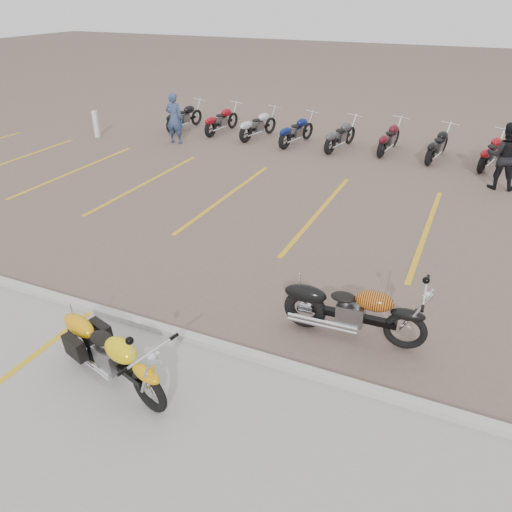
# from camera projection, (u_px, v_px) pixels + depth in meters

# --- Properties ---
(ground) EXTENTS (100.00, 100.00, 0.00)m
(ground) POSITION_uv_depth(u_px,v_px,m) (255.00, 286.00, 9.74)
(ground) COLOR brown
(ground) RESTS_ON ground
(concrete_apron) EXTENTS (60.00, 5.00, 0.01)m
(concrete_apron) POSITION_uv_depth(u_px,v_px,m) (104.00, 461.00, 6.13)
(concrete_apron) COLOR #9E9B93
(concrete_apron) RESTS_ON ground
(curb) EXTENTS (60.00, 0.18, 0.12)m
(curb) POSITION_uv_depth(u_px,v_px,m) (204.00, 342.00, 8.11)
(curb) COLOR #ADAAA3
(curb) RESTS_ON ground
(parking_stripes) EXTENTS (38.00, 5.50, 0.01)m
(parking_stripes) POSITION_uv_depth(u_px,v_px,m) (319.00, 212.00, 12.94)
(parking_stripes) COLOR gold
(parking_stripes) RESTS_ON ground
(yellow_cruiser) EXTENTS (2.25, 0.81, 0.95)m
(yellow_cruiser) POSITION_uv_depth(u_px,v_px,m) (112.00, 356.00, 7.17)
(yellow_cruiser) COLOR black
(yellow_cruiser) RESTS_ON ground
(flame_cruiser) EXTENTS (2.36, 0.37, 0.97)m
(flame_cruiser) POSITION_uv_depth(u_px,v_px,m) (350.00, 312.00, 8.11)
(flame_cruiser) COLOR black
(flame_cruiser) RESTS_ON ground
(person_a) EXTENTS (0.72, 0.52, 1.83)m
(person_a) POSITION_uv_depth(u_px,v_px,m) (174.00, 118.00, 18.31)
(person_a) COLOR navy
(person_a) RESTS_ON ground
(person_b) EXTENTS (0.96, 0.77, 1.90)m
(person_b) POSITION_uv_depth(u_px,v_px,m) (504.00, 156.00, 14.07)
(person_b) COLOR black
(person_b) RESTS_ON ground
(bollard) EXTENTS (0.18, 0.18, 1.00)m
(bollard) POSITION_uv_depth(u_px,v_px,m) (96.00, 124.00, 19.26)
(bollard) COLOR silver
(bollard) RESTS_ON ground
(bg_bike_row) EXTENTS (17.49, 2.08, 1.10)m
(bg_bike_row) POSITION_uv_depth(u_px,v_px,m) (387.00, 138.00, 17.24)
(bg_bike_row) COLOR black
(bg_bike_row) RESTS_ON ground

